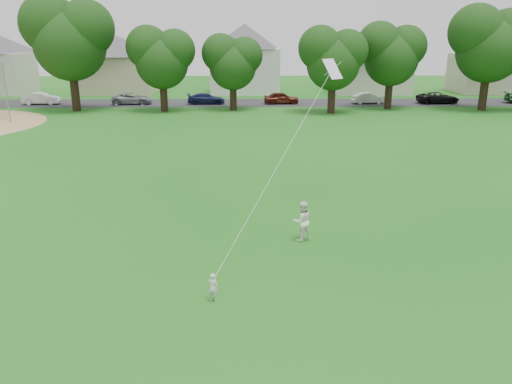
{
  "coord_description": "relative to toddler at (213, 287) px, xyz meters",
  "views": [
    {
      "loc": [
        0.1,
        -13.44,
        7.18
      ],
      "look_at": [
        0.41,
        2.0,
        2.3
      ],
      "focal_mm": 35.0,
      "sensor_mm": 36.0,
      "label": 1
    }
  ],
  "objects": [
    {
      "name": "older_boy",
      "position": [
        2.96,
        4.31,
        0.32
      ],
      "size": [
        0.87,
        0.78,
        1.49
      ],
      "primitive_type": "imported",
      "rotation": [
        0.0,
        0.0,
        3.5
      ],
      "color": "white",
      "rests_on": "ground"
    },
    {
      "name": "ground",
      "position": [
        0.86,
        0.91,
        -0.43
      ],
      "size": [
        160.0,
        160.0,
        0.0
      ],
      "primitive_type": "plane",
      "color": "#165D15",
      "rests_on": "ground"
    },
    {
      "name": "house_row",
      "position": [
        1.89,
        52.91,
        4.26
      ],
      "size": [
        77.13,
        13.59,
        10.04
      ],
      "color": "silver",
      "rests_on": "ground"
    },
    {
      "name": "tree_row",
      "position": [
        2.19,
        36.8,
        5.9
      ],
      "size": [
        81.89,
        8.22,
        11.17
      ],
      "color": "black",
      "rests_on": "ground"
    },
    {
      "name": "parked_cars",
      "position": [
        3.38,
        41.91,
        0.19
      ],
      "size": [
        64.91,
        2.33,
        1.28
      ],
      "color": "black",
      "rests_on": "ground"
    },
    {
      "name": "toddler",
      "position": [
        0.0,
        0.0,
        0.0
      ],
      "size": [
        0.36,
        0.28,
        0.85
      ],
      "primitive_type": "imported",
      "rotation": [
        0.0,
        0.0,
        2.86
      ],
      "color": "silver",
      "rests_on": "ground"
    },
    {
      "name": "street",
      "position": [
        0.86,
        42.91,
        -0.42
      ],
      "size": [
        90.0,
        7.0,
        0.01
      ],
      "primitive_type": "cube",
      "color": "#2D2D30",
      "rests_on": "ground"
    },
    {
      "name": "kite",
      "position": [
        2.32,
        4.55,
        2.78
      ],
      "size": [
        2.88,
        5.1,
        11.45
      ],
      "color": "white",
      "rests_on": "ground"
    }
  ]
}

